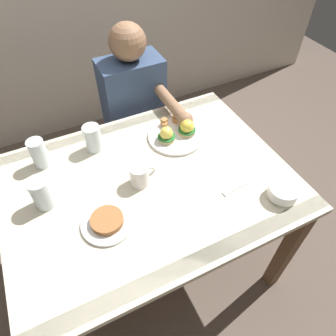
{
  "coord_description": "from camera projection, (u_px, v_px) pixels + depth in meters",
  "views": [
    {
      "loc": [
        -0.29,
        -0.78,
        1.73
      ],
      "look_at": [
        0.09,
        0.0,
        0.78
      ],
      "focal_mm": 32.57,
      "sensor_mm": 36.0,
      "label": 1
    }
  ],
  "objects": [
    {
      "name": "ground_plane",
      "position": [
        154.0,
        260.0,
        1.84
      ],
      "size": [
        6.0,
        6.0,
        0.0
      ],
      "primitive_type": "plane",
      "color": "brown"
    },
    {
      "name": "dining_table",
      "position": [
        150.0,
        197.0,
        1.37
      ],
      "size": [
        1.2,
        0.9,
        0.74
      ],
      "color": "beige",
      "rests_on": "ground_plane"
    },
    {
      "name": "eggs_benedict_plate",
      "position": [
        176.0,
        133.0,
        1.47
      ],
      "size": [
        0.27,
        0.27,
        0.09
      ],
      "color": "white",
      "rests_on": "dining_table"
    },
    {
      "name": "fruit_bowl",
      "position": [
        283.0,
        192.0,
        1.22
      ],
      "size": [
        0.12,
        0.12,
        0.06
      ],
      "color": "white",
      "rests_on": "dining_table"
    },
    {
      "name": "coffee_mug",
      "position": [
        140.0,
        175.0,
        1.25
      ],
      "size": [
        0.11,
        0.08,
        0.09
      ],
      "color": "white",
      "rests_on": "dining_table"
    },
    {
      "name": "fork",
      "position": [
        236.0,
        188.0,
        1.27
      ],
      "size": [
        0.16,
        0.03,
        0.0
      ],
      "color": "silver",
      "rests_on": "dining_table"
    },
    {
      "name": "water_glass_near",
      "position": [
        93.0,
        140.0,
        1.39
      ],
      "size": [
        0.08,
        0.08,
        0.13
      ],
      "color": "silver",
      "rests_on": "dining_table"
    },
    {
      "name": "water_glass_far",
      "position": [
        40.0,
        155.0,
        1.32
      ],
      "size": [
        0.07,
        0.07,
        0.14
      ],
      "color": "silver",
      "rests_on": "dining_table"
    },
    {
      "name": "water_glass_extra",
      "position": [
        43.0,
        195.0,
        1.17
      ],
      "size": [
        0.08,
        0.08,
        0.14
      ],
      "color": "silver",
      "rests_on": "dining_table"
    },
    {
      "name": "side_plate",
      "position": [
        107.0,
        222.0,
        1.14
      ],
      "size": [
        0.2,
        0.2,
        0.04
      ],
      "color": "white",
      "rests_on": "dining_table"
    },
    {
      "name": "diner_person",
      "position": [
        136.0,
        110.0,
        1.78
      ],
      "size": [
        0.34,
        0.54,
        1.14
      ],
      "color": "#33333D",
      "rests_on": "ground_plane"
    }
  ]
}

